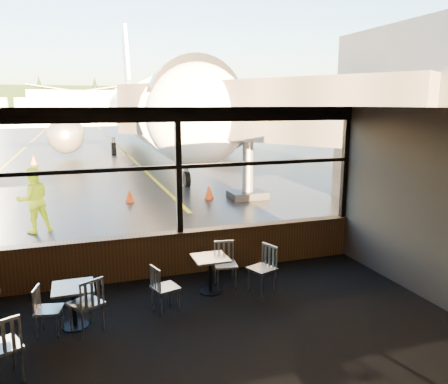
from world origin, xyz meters
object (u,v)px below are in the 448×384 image
jet_bridge (245,143)px  chair_near_e (262,269)px  cafe_table_mid (74,307)px  ground_crew (34,200)px  chair_near_n (225,265)px  cone_extra (209,192)px  chair_near_w (165,288)px  chair_mid_w (49,310)px  chair_left_s (1,348)px  cafe_table_near (210,275)px  cone_wing (34,160)px  cone_nose (130,196)px  chair_mid_s (86,304)px  airliner (147,72)px

jet_bridge → chair_near_e: size_ratio=10.99×
cafe_table_mid → chair_near_e: 3.41m
ground_crew → chair_near_n: bearing=107.3°
jet_bridge → cone_extra: (-0.86, 1.50, -1.95)m
chair_near_n → ground_crew: ground_crew is taller
chair_near_w → ground_crew: size_ratio=0.46×
chair_mid_w → chair_left_s: 1.21m
cafe_table_mid → cafe_table_near: bearing=12.9°
chair_left_s → jet_bridge: bearing=28.4°
chair_near_w → jet_bridge: bearing=132.9°
cone_extra → cone_wing: bearing=119.7°
cafe_table_mid → cone_nose: size_ratio=1.45×
jet_bridge → cone_wing: 16.30m
chair_mid_s → cafe_table_mid: bearing=100.1°
jet_bridge → cafe_table_mid: size_ratio=14.48×
chair_near_w → chair_left_s: size_ratio=0.89×
chair_mid_w → chair_mid_s: bearing=91.1°
airliner → chair_near_n: 24.05m
cafe_table_near → cone_nose: 8.52m
chair_near_e → cone_wing: bearing=-5.6°
chair_near_n → ground_crew: size_ratio=0.49×
airliner → cafe_table_mid: airliner is taller
jet_bridge → chair_mid_w: (-6.11, -7.30, -1.82)m
jet_bridge → cafe_table_mid: (-5.74, -7.18, -1.86)m
chair_near_w → chair_near_n: chair_near_n is taller
chair_near_w → chair_mid_s: 1.35m
cone_nose → airliner: bearing=78.1°
chair_near_w → cone_wing: size_ratio=1.61×
chair_near_n → cone_wing: size_ratio=1.69×
chair_near_n → cone_extra: bearing=-94.8°
cafe_table_mid → cone_nose: 9.27m
airliner → cone_extra: airliner is taller
chair_near_w → chair_left_s: bearing=-78.6°
jet_bridge → chair_mid_w: jet_bridge is taller
chair_mid_s → cafe_table_near: bearing=-10.1°
jet_bridge → cone_wing: jet_bridge is taller
ground_crew → cafe_table_near: bearing=104.0°
cafe_table_near → ground_crew: bearing=122.7°
chair_near_e → chair_near_n: (-0.58, 0.45, -0.01)m
airliner → cone_extra: (-0.21, -15.39, -5.48)m
airliner → jet_bridge: 17.26m
chair_mid_w → cone_extra: size_ratio=1.51×
chair_near_e → chair_near_n: 0.74m
chair_mid_s → cone_nose: bearing=50.1°
chair_near_w → chair_left_s: chair_left_s is taller
chair_left_s → cafe_table_near: bearing=4.5°
chair_near_e → chair_near_w: size_ratio=1.07×
chair_near_w → cone_extra: (3.38, 8.62, -0.16)m
cafe_table_near → cone_extra: bearing=73.4°
cafe_table_near → chair_mid_w: (-2.84, -0.68, 0.04)m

